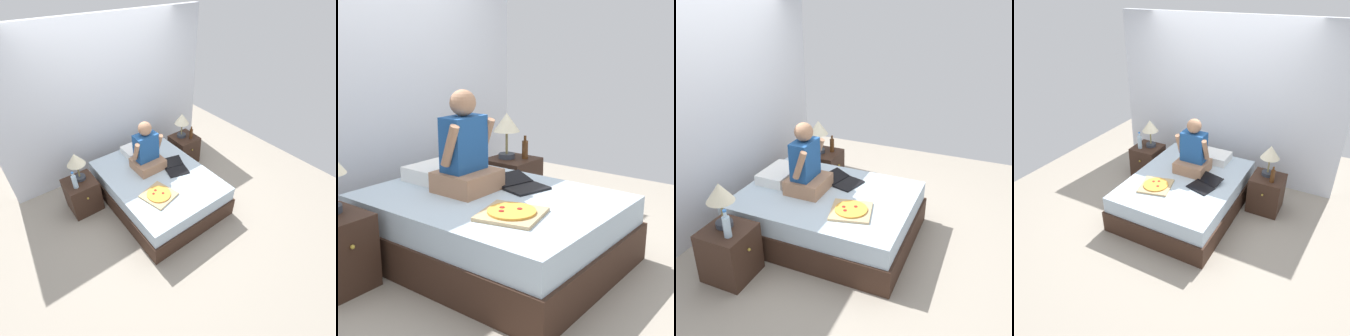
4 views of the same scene
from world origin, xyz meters
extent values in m
plane|color=#9E9384|center=(0.00, 0.00, 0.00)|extent=(5.65, 5.65, 0.00)
cube|color=silver|center=(0.00, 1.31, 1.25)|extent=(3.65, 0.12, 2.50)
cube|color=#382319|center=(0.00, 0.00, 0.15)|extent=(1.44, 1.90, 0.30)
cube|color=silver|center=(0.00, 0.00, 0.40)|extent=(1.40, 1.85, 0.22)
cube|color=#382319|center=(-1.00, 0.55, 0.26)|extent=(0.44, 0.44, 0.52)
sphere|color=gold|center=(-1.00, 0.32, 0.37)|extent=(0.03, 0.03, 0.03)
cylinder|color=#333842|center=(-0.96, 0.60, 0.55)|extent=(0.16, 0.16, 0.05)
cylinder|color=olive|center=(-0.96, 0.60, 0.68)|extent=(0.02, 0.02, 0.22)
cone|color=beige|center=(-0.96, 0.60, 0.88)|extent=(0.26, 0.26, 0.18)
cylinder|color=silver|center=(-1.08, 0.46, 0.62)|extent=(0.07, 0.07, 0.20)
cylinder|color=silver|center=(-1.08, 0.46, 0.75)|extent=(0.03, 0.03, 0.06)
cylinder|color=blue|center=(-1.08, 0.46, 0.79)|extent=(0.04, 0.04, 0.02)
cube|color=#382319|center=(1.00, 0.55, 0.26)|extent=(0.44, 0.44, 0.52)
sphere|color=gold|center=(1.00, 0.32, 0.37)|extent=(0.03, 0.03, 0.03)
cylinder|color=#333842|center=(0.97, 0.60, 0.55)|extent=(0.16, 0.16, 0.05)
cylinder|color=olive|center=(0.97, 0.60, 0.68)|extent=(0.02, 0.02, 0.22)
cone|color=beige|center=(0.97, 0.60, 0.88)|extent=(0.26, 0.26, 0.18)
cylinder|color=#512D14|center=(1.07, 0.45, 0.61)|extent=(0.06, 0.06, 0.18)
cylinder|color=#512D14|center=(1.07, 0.45, 0.73)|extent=(0.03, 0.03, 0.05)
cube|color=white|center=(0.10, 0.67, 0.57)|extent=(0.52, 0.34, 0.12)
cube|color=#A37556|center=(-0.01, 0.23, 0.59)|extent=(0.44, 0.40, 0.16)
cube|color=#1E4C8C|center=(-0.01, 0.26, 0.88)|extent=(0.34, 0.20, 0.42)
sphere|color=#A37556|center=(-0.01, 0.26, 1.19)|extent=(0.20, 0.20, 0.20)
cylinder|color=#A37556|center=(-0.21, 0.21, 0.90)|extent=(0.07, 0.18, 0.32)
cylinder|color=#A37556|center=(0.19, 0.21, 0.90)|extent=(0.07, 0.18, 0.32)
cube|color=black|center=(0.29, -0.13, 0.52)|extent=(0.37, 0.29, 0.02)
cube|color=black|center=(0.34, 0.07, 0.56)|extent=(0.35, 0.27, 0.06)
cube|color=tan|center=(-0.25, -0.38, 0.52)|extent=(0.48, 0.48, 0.02)
cylinder|color=gold|center=(-0.25, -0.38, 0.54)|extent=(0.33, 0.33, 0.02)
cylinder|color=maroon|center=(-0.31, -0.34, 0.55)|extent=(0.04, 0.04, 0.00)
cylinder|color=maroon|center=(-0.20, -0.41, 0.55)|extent=(0.04, 0.04, 0.00)
cylinder|color=maroon|center=(-0.25, -0.30, 0.55)|extent=(0.04, 0.04, 0.00)
camera|label=1|loc=(-1.72, -2.50, 3.06)|focal=28.00mm
camera|label=2|loc=(-2.58, -2.14, 1.62)|focal=50.00mm
camera|label=3|loc=(-3.21, -1.60, 2.50)|focal=40.00mm
camera|label=4|loc=(1.79, -3.42, 2.88)|focal=35.00mm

